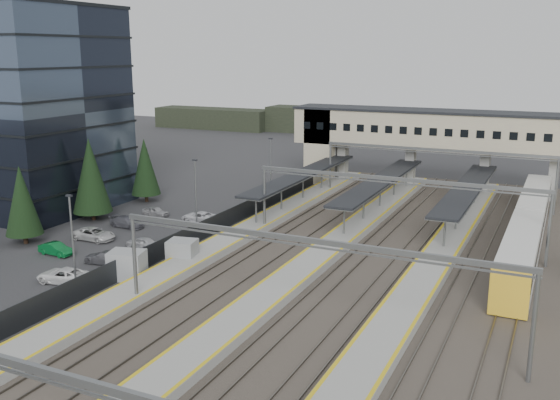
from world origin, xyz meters
The scene contains 13 objects.
ground centered at (0.00, 0.00, 0.00)m, with size 220.00×220.00×0.00m, color #2B2B2D.
office_building centered at (-36.00, 12.00, 12.19)m, with size 24.30×18.30×24.30m.
car_park centered at (-13.27, -6.13, 0.60)m, with size 10.71×44.39×1.28m.
lampposts centered at (-8.00, 1.25, 4.34)m, with size 0.50×53.25×8.07m.
fence centered at (-6.50, 5.00, 1.00)m, with size 0.08×90.00×2.00m.
relay_cabin_near centered at (-6.27, -3.71, 1.21)m, with size 3.36×2.81×2.42m.
relay_cabin_far centered at (-4.05, 1.34, 1.14)m, with size 2.84×2.51×2.28m.
rail_corridor centered at (9.34, 5.00, 0.29)m, with size 34.00×90.00×0.92m.
canopies centered at (7.00, 27.00, 3.92)m, with size 23.10×30.00×3.28m.
footbridge centered at (7.70, 42.00, 7.93)m, with size 40.40×6.40×11.20m.
gantries centered at (12.00, 3.00, 6.00)m, with size 28.40×62.28×7.17m.
train centered at (24.00, 20.03, 2.00)m, with size 2.79×38.82×3.52m.
treeline_far centered at (23.81, 92.28, 2.95)m, with size 170.00×19.00×7.00m.
Camera 1 is at (26.76, -43.80, 18.89)m, focal length 40.00 mm.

